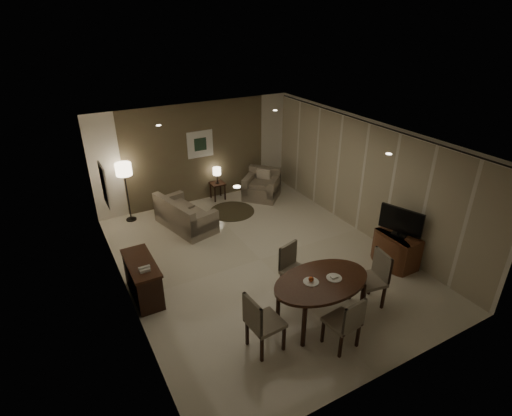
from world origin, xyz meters
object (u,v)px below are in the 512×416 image
chair_left (265,322)px  floor_lamp (127,193)px  console_desk (143,279)px  tv_cabinet (396,249)px  chair_near (342,321)px  dining_table (320,300)px  chair_right (369,280)px  chair_far (297,272)px  side_table (218,191)px  armchair (261,185)px  sofa (186,213)px

chair_left → floor_lamp: (-0.85, 5.35, 0.25)m
console_desk → tv_cabinet: size_ratio=1.33×
tv_cabinet → chair_near: size_ratio=0.93×
dining_table → floor_lamp: 5.61m
dining_table → chair_right: chair_right is taller
chair_far → tv_cabinet: bearing=-20.7°
side_table → floor_lamp: floor_lamp is taller
chair_left → armchair: (2.72, 4.91, -0.11)m
side_table → floor_lamp: 2.51m
chair_far → armchair: (1.55, 4.03, -0.09)m
dining_table → armchair: dining_table is taller
chair_right → chair_near: bearing=-52.9°
tv_cabinet → floor_lamp: floor_lamp is taller
console_desk → sofa: 2.69m
chair_near → side_table: bearing=-101.4°
sofa → floor_lamp: bearing=33.7°
tv_cabinet → console_desk: bearing=162.9°
console_desk → chair_left: size_ratio=1.16×
armchair → chair_near: bearing=-60.7°
tv_cabinet → chair_near: chair_near is taller
dining_table → sofa: bearing=101.5°
chair_far → sofa: 3.58m
console_desk → chair_far: bearing=-27.6°
chair_right → tv_cabinet: bearing=124.8°
tv_cabinet → sofa: size_ratio=0.56×
sofa → dining_table: bearing=177.3°
chair_right → console_desk: bearing=-112.3°
tv_cabinet → chair_right: 1.58m
chair_left → chair_right: size_ratio=1.00×
tv_cabinet → dining_table: dining_table is taller
floor_lamp → chair_left: bearing=-81.0°
console_desk → side_table: 4.39m
tv_cabinet → dining_table: (-2.42, -0.58, 0.05)m
sofa → side_table: sofa is taller
sofa → armchair: (2.45, 0.57, 0.02)m
dining_table → sofa: dining_table is taller
armchair → side_table: armchair is taller
tv_cabinet → dining_table: bearing=-166.6°
chair_left → chair_right: bearing=-93.9°
chair_far → chair_right: (0.95, -0.86, 0.02)m
chair_near → sofa: 4.93m
side_table → sofa: bearing=-140.7°
sofa → side_table: bearing=-65.0°
side_table → chair_far: bearing=-95.4°
dining_table → chair_near: (-0.06, -0.64, 0.08)m
chair_near → chair_left: chair_left is taller
console_desk → chair_far: (2.51, -1.31, 0.12)m
chair_far → armchair: bearing=52.8°
chair_far → sofa: size_ratio=0.61×
armchair → side_table: bearing=-159.1°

